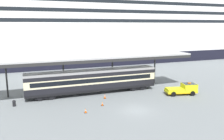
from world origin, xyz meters
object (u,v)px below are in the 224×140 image
Objects in this scene: quay_bollard at (14,103)px; train_carriage at (93,80)px; traffic_cone_far at (105,96)px; service_truck at (184,89)px; traffic_cone_near at (86,111)px; cruise_ship at (112,20)px; traffic_cone_mid at (102,104)px.

train_carriage is at bearing 10.25° from quay_bollard.
service_truck is at bearing -10.66° from traffic_cone_far.
service_truck is 17.92m from traffic_cone_near.
train_carriage is at bearing 67.59° from traffic_cone_near.
traffic_cone_far is at bearing -112.15° from cruise_ship.
train_carriage is at bearing 157.40° from service_truck.
traffic_cone_mid is (-17.58, -42.77, -12.92)m from cruise_ship.
cruise_ship is at bearing 67.65° from traffic_cone_mid.
train_carriage reaches higher than traffic_cone_mid.
service_truck is at bearing -93.86° from cruise_ship.
traffic_cone_near is 11.00m from quay_bollard.
traffic_cone_mid is at bearing -112.35° from cruise_ship.
quay_bollard is (-9.12, 6.15, 0.21)m from traffic_cone_near.
cruise_ship is at bearing 64.76° from train_carriage.
traffic_cone_far reaches higher than traffic_cone_near.
train_carriage reaches higher than service_truck.
cruise_ship is 161.80× the size of quay_bollard.
traffic_cone_near is 6.66m from traffic_cone_far.
cruise_ship is 48.01m from traffic_cone_mid.
traffic_cone_mid is at bearing -94.22° from train_carriage.
traffic_cone_mid is 0.82× the size of traffic_cone_far.
service_truck reaches higher than quay_bollard.
train_carriage is at bearing 105.29° from traffic_cone_far.
quay_bollard is (-26.85, 3.66, -0.47)m from service_truck.
traffic_cone_far is at bearing -4.87° from quay_bollard.
cruise_ship is 250.02× the size of traffic_cone_near.
cruise_ship reaches higher than service_truck.
cruise_ship reaches higher than traffic_cone_far.
traffic_cone_mid is (-14.74, -0.55, -0.70)m from service_truck.
traffic_cone_far is at bearing 169.34° from service_truck.
quay_bollard is at bearing 146.01° from traffic_cone_near.
traffic_cone_near is at bearing -114.72° from cruise_ship.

